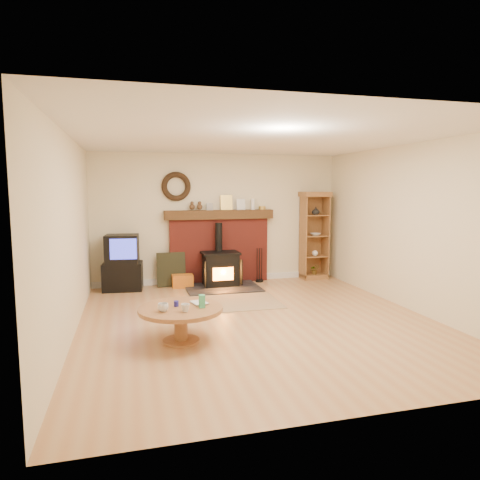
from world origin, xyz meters
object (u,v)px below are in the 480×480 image
object	(u,v)px
wood_stove	(221,270)
curio_cabinet	(314,235)
tv_unit	(123,264)
coffee_table	(181,314)

from	to	relation	value
wood_stove	curio_cabinet	size ratio (longest dim) A/B	0.76
curio_cabinet	tv_unit	bearing A→B (deg)	-178.76
wood_stove	tv_unit	world-z (taller)	wood_stove
wood_stove	coffee_table	bearing A→B (deg)	-111.36
tv_unit	wood_stove	bearing A→B (deg)	-6.14
wood_stove	curio_cabinet	distance (m)	2.18
wood_stove	curio_cabinet	xyz separation A→B (m)	(2.08, 0.28, 0.60)
tv_unit	coffee_table	size ratio (longest dim) A/B	1.01
tv_unit	curio_cabinet	xyz separation A→B (m)	(3.93, 0.08, 0.42)
curio_cabinet	coffee_table	bearing A→B (deg)	-135.46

